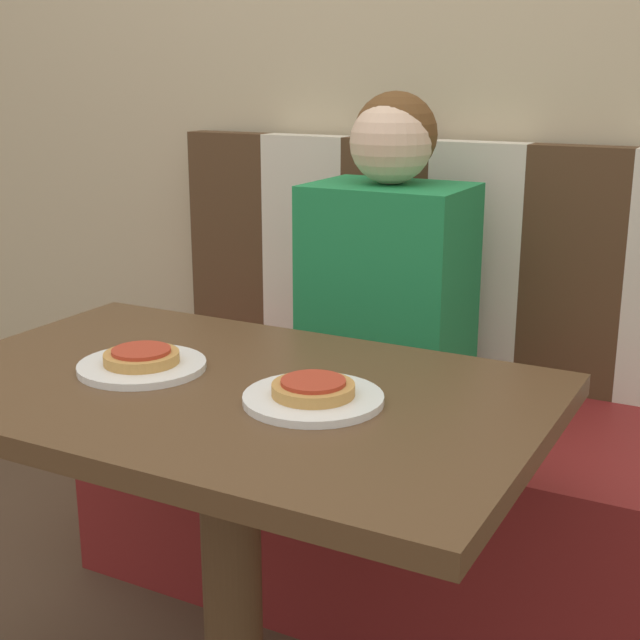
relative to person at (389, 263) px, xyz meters
name	(u,v)px	position (x,y,z in m)	size (l,w,h in m)	color
wall_back	(452,16)	(0.00, 0.34, 0.52)	(7.00, 0.05, 2.60)	#C6B28E
booth_seat	(384,494)	(0.00, 0.00, -0.55)	(1.36, 0.57, 0.47)	maroon
booth_backrest	(430,258)	(0.00, 0.25, -0.03)	(1.36, 0.07, 0.56)	#4C331E
dining_table	(228,442)	(0.00, -0.63, -0.17)	(0.99, 0.63, 0.70)	brown
person	(389,263)	(0.00, 0.00, 0.00)	(0.33, 0.25, 0.67)	#1E8447
plate_left	(142,366)	(-0.16, -0.64, -0.07)	(0.21, 0.21, 0.01)	white
plate_right	(313,399)	(0.16, -0.64, -0.07)	(0.21, 0.21, 0.01)	white
pizza_left	(141,356)	(-0.16, -0.64, -0.05)	(0.12, 0.12, 0.02)	#C68E47
pizza_right	(313,388)	(0.16, -0.64, -0.05)	(0.12, 0.12, 0.02)	#C68E47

